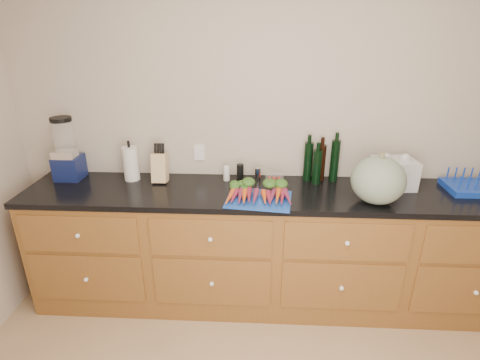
# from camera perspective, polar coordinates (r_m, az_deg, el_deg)

# --- Properties ---
(wall_back) EXTENTS (4.10, 0.05, 2.60)m
(wall_back) POSITION_cam_1_polar(r_m,az_deg,el_deg) (2.87, 5.74, 7.58)
(wall_back) COLOR #BEAF9D
(wall_back) RESTS_ON ground
(cabinets) EXTENTS (3.60, 0.64, 0.90)m
(cabinets) POSITION_cam_1_polar(r_m,az_deg,el_deg) (2.91, 5.36, -10.51)
(cabinets) COLOR brown
(cabinets) RESTS_ON ground
(countertop) EXTENTS (3.64, 0.62, 0.04)m
(countertop) POSITION_cam_1_polar(r_m,az_deg,el_deg) (2.69, 5.71, -2.05)
(countertop) COLOR black
(countertop) RESTS_ON cabinets
(cutting_board) EXTENTS (0.46, 0.37, 0.01)m
(cutting_board) POSITION_cam_1_polar(r_m,az_deg,el_deg) (2.53, 2.89, -2.97)
(cutting_board) COLOR #1A47AC
(cutting_board) RESTS_ON countertop
(carrots) EXTENTS (0.43, 0.32, 0.06)m
(carrots) POSITION_cam_1_polar(r_m,az_deg,el_deg) (2.56, 2.91, -1.94)
(carrots) COLOR #DB5419
(carrots) RESTS_ON cutting_board
(squash) EXTENTS (0.35, 0.35, 0.31)m
(squash) POSITION_cam_1_polar(r_m,az_deg,el_deg) (2.60, 20.30, -0.03)
(squash) COLOR slate
(squash) RESTS_ON countertop
(blender_appliance) EXTENTS (0.19, 0.19, 0.48)m
(blender_appliance) POSITION_cam_1_polar(r_m,az_deg,el_deg) (3.11, -24.92, 3.81)
(blender_appliance) COLOR #0F194A
(blender_appliance) RESTS_ON countertop
(paper_towel) EXTENTS (0.11, 0.11, 0.26)m
(paper_towel) POSITION_cam_1_polar(r_m,az_deg,el_deg) (2.94, -16.30, 2.42)
(paper_towel) COLOR silver
(paper_towel) RESTS_ON countertop
(knife_block) EXTENTS (0.11, 0.11, 0.22)m
(knife_block) POSITION_cam_1_polar(r_m,az_deg,el_deg) (2.86, -12.09, 1.86)
(knife_block) COLOR tan
(knife_block) RESTS_ON countertop
(grinder_salt) EXTENTS (0.05, 0.05, 0.11)m
(grinder_salt) POSITION_cam_1_polar(r_m,az_deg,el_deg) (2.83, -2.07, 1.01)
(grinder_salt) COLOR white
(grinder_salt) RESTS_ON countertop
(grinder_pepper) EXTENTS (0.05, 0.05, 0.13)m
(grinder_pepper) POSITION_cam_1_polar(r_m,az_deg,el_deg) (2.82, 0.03, 1.14)
(grinder_pepper) COLOR black
(grinder_pepper) RESTS_ON countertop
(canister_chrome) EXTENTS (0.05, 0.05, 0.10)m
(canister_chrome) POSITION_cam_1_polar(r_m,az_deg,el_deg) (2.83, 2.72, 0.85)
(canister_chrome) COLOR silver
(canister_chrome) RESTS_ON countertop
(tomato_box) EXTENTS (0.13, 0.11, 0.06)m
(tomato_box) POSITION_cam_1_polar(r_m,az_deg,el_deg) (2.83, 5.25, 0.33)
(tomato_box) COLOR white
(tomato_box) RESTS_ON countertop
(bottles) EXTENTS (0.26, 0.13, 0.32)m
(bottles) POSITION_cam_1_polar(r_m,az_deg,el_deg) (2.86, 12.15, 2.57)
(bottles) COLOR black
(bottles) RESTS_ON countertop
(grocery_bag) EXTENTS (0.31, 0.26, 0.21)m
(grocery_bag) POSITION_cam_1_polar(r_m,az_deg,el_deg) (2.92, 22.32, 0.94)
(grocery_bag) COLOR silver
(grocery_bag) RESTS_ON countertop
(dish_rack) EXTENTS (0.35, 0.28, 0.14)m
(dish_rack) POSITION_cam_1_polar(r_m,az_deg,el_deg) (3.14, 31.87, -0.76)
(dish_rack) COLOR #1337A7
(dish_rack) RESTS_ON countertop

